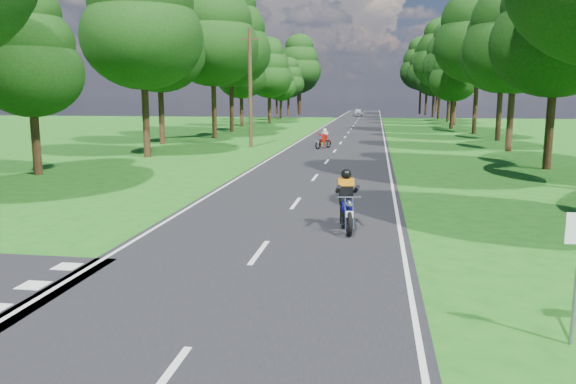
# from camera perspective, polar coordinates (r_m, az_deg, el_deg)

# --- Properties ---
(ground) EXTENTS (160.00, 160.00, 0.00)m
(ground) POSITION_cam_1_polar(r_m,az_deg,el_deg) (11.18, -5.07, -9.01)
(ground) COLOR #185713
(ground) RESTS_ON ground
(main_road) EXTENTS (7.00, 140.00, 0.02)m
(main_road) POSITION_cam_1_polar(r_m,az_deg,el_deg) (60.42, 6.44, 6.39)
(main_road) COLOR black
(main_road) RESTS_ON ground
(road_markings) EXTENTS (7.40, 140.00, 0.01)m
(road_markings) POSITION_cam_1_polar(r_m,az_deg,el_deg) (58.56, 6.22, 6.30)
(road_markings) COLOR silver
(road_markings) RESTS_ON main_road
(treeline) EXTENTS (40.00, 115.35, 14.78)m
(treeline) POSITION_cam_1_polar(r_m,az_deg,el_deg) (70.49, 8.13, 13.55)
(treeline) COLOR black
(treeline) RESTS_ON ground
(telegraph_pole) EXTENTS (1.20, 0.26, 8.00)m
(telegraph_pole) POSITION_cam_1_polar(r_m,az_deg,el_deg) (39.22, -3.85, 10.52)
(telegraph_pole) COLOR #382616
(telegraph_pole) RESTS_ON ground
(rider_near_blue) EXTENTS (0.92, 2.01, 1.61)m
(rider_near_blue) POSITION_cam_1_polar(r_m,az_deg,el_deg) (15.17, 5.97, -0.76)
(rider_near_blue) COLOR #0D0C84
(rider_near_blue) RESTS_ON main_road
(rider_far_red) EXTENTS (1.22, 1.68, 1.34)m
(rider_far_red) POSITION_cam_1_polar(r_m,az_deg,el_deg) (37.95, 3.62, 5.44)
(rider_far_red) COLOR #A71A0C
(rider_far_red) RESTS_ON main_road
(distant_car) EXTENTS (1.70, 3.87, 1.30)m
(distant_car) POSITION_cam_1_polar(r_m,az_deg,el_deg) (96.40, 7.13, 8.04)
(distant_car) COLOR silver
(distant_car) RESTS_ON main_road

